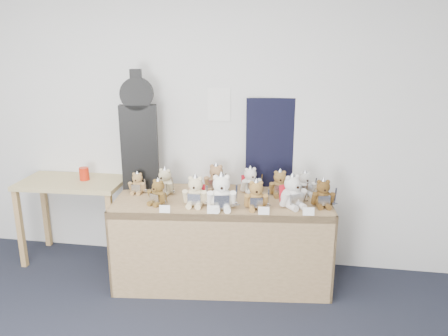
% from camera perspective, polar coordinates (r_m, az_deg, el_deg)
% --- Properties ---
extents(room_shell, '(6.00, 6.00, 6.00)m').
position_cam_1_polar(room_shell, '(4.00, -0.66, 8.27)').
color(room_shell, white).
rests_on(room_shell, floor).
extents(display_table, '(1.91, 0.97, 0.76)m').
position_cam_1_polar(display_table, '(3.76, -0.25, -6.68)').
color(display_table, brown).
rests_on(display_table, floor).
extents(side_table, '(0.99, 0.58, 0.80)m').
position_cam_1_polar(side_table, '(4.40, -19.07, -3.13)').
color(side_table, '#92824E').
rests_on(side_table, floor).
extents(guitar_case, '(0.34, 0.17, 1.07)m').
position_cam_1_polar(guitar_case, '(3.98, -11.07, 4.65)').
color(guitar_case, black).
rests_on(guitar_case, display_table).
extents(navy_board, '(0.61, 0.12, 0.82)m').
position_cam_1_polar(navy_board, '(4.00, 7.29, 3.19)').
color(navy_board, black).
rests_on(navy_board, display_table).
extents(red_cup, '(0.09, 0.09, 0.12)m').
position_cam_1_polar(red_cup, '(4.32, -17.79, -0.72)').
color(red_cup, red).
rests_on(red_cup, side_table).
extents(teddy_front_far_left, '(0.19, 0.19, 0.24)m').
position_cam_1_polar(teddy_front_far_left, '(3.65, -8.62, -3.25)').
color(teddy_front_far_left, brown).
rests_on(teddy_front_far_left, display_table).
extents(teddy_front_left, '(0.23, 0.19, 0.28)m').
position_cam_1_polar(teddy_front_left, '(3.58, -3.75, -3.18)').
color(teddy_front_left, beige).
rests_on(teddy_front_left, display_table).
extents(teddy_front_centre, '(0.27, 0.24, 0.33)m').
position_cam_1_polar(teddy_front_centre, '(3.50, -0.34, -3.33)').
color(teddy_front_centre, white).
rests_on(teddy_front_centre, display_table).
extents(teddy_front_right, '(0.22, 0.19, 0.27)m').
position_cam_1_polar(teddy_front_right, '(3.52, 4.22, -3.68)').
color(teddy_front_right, olive).
rests_on(teddy_front_right, display_table).
extents(teddy_front_far_right, '(0.25, 0.25, 0.31)m').
position_cam_1_polar(teddy_front_far_right, '(3.58, 8.92, -3.19)').
color(teddy_front_far_right, silver).
rests_on(teddy_front_far_right, display_table).
extents(teddy_front_end, '(0.22, 0.19, 0.26)m').
position_cam_1_polar(teddy_front_end, '(3.64, 12.80, -3.37)').
color(teddy_front_end, brown).
rests_on(teddy_front_end, display_table).
extents(teddy_back_left, '(0.21, 0.20, 0.26)m').
position_cam_1_polar(teddy_back_left, '(3.88, -7.74, -1.88)').
color(teddy_back_left, '#C6BA90').
rests_on(teddy_back_left, display_table).
extents(teddy_back_centre_left, '(0.23, 0.19, 0.28)m').
position_cam_1_polar(teddy_back_centre_left, '(3.92, -1.05, -1.46)').
color(teddy_back_centre_left, '#9E754F').
rests_on(teddy_back_centre_left, display_table).
extents(teddy_back_centre_right, '(0.22, 0.21, 0.26)m').
position_cam_1_polar(teddy_back_centre_right, '(3.90, 3.47, -1.72)').
color(teddy_back_centre_right, silver).
rests_on(teddy_back_centre_right, display_table).
extents(teddy_back_right, '(0.21, 0.18, 0.26)m').
position_cam_1_polar(teddy_back_right, '(3.84, 7.30, -2.11)').
color(teddy_back_right, olive).
rests_on(teddy_back_right, display_table).
extents(teddy_back_end, '(0.20, 0.19, 0.24)m').
position_cam_1_polar(teddy_back_end, '(3.89, 10.53, -2.12)').
color(teddy_back_end, silver).
rests_on(teddy_back_end, display_table).
extents(teddy_back_far_left, '(0.17, 0.14, 0.21)m').
position_cam_1_polar(teddy_back_far_left, '(3.95, -11.23, -2.02)').
color(teddy_back_far_left, '#9C7849').
rests_on(teddy_back_far_left, display_table).
extents(entry_card_a, '(0.09, 0.03, 0.06)m').
position_cam_1_polar(entry_card_a, '(3.47, -7.76, -5.33)').
color(entry_card_a, silver).
rests_on(entry_card_a, display_table).
extents(entry_card_b, '(0.09, 0.03, 0.06)m').
position_cam_1_polar(entry_card_b, '(3.42, -1.46, -5.46)').
color(entry_card_b, silver).
rests_on(entry_card_b, display_table).
extents(entry_card_c, '(0.09, 0.03, 0.06)m').
position_cam_1_polar(entry_card_c, '(3.42, 5.21, -5.59)').
color(entry_card_c, silver).
rests_on(entry_card_c, display_table).
extents(entry_card_d, '(0.09, 0.03, 0.06)m').
position_cam_1_polar(entry_card_d, '(3.45, 10.99, -5.60)').
color(entry_card_d, silver).
rests_on(entry_card_d, display_table).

